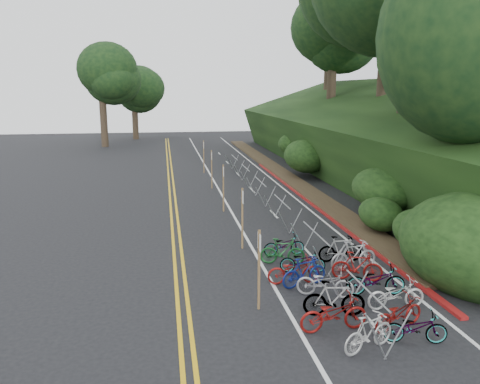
# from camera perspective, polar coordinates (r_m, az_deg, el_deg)

# --- Properties ---
(ground) EXTENTS (120.00, 120.00, 0.00)m
(ground) POSITION_cam_1_polar(r_m,az_deg,el_deg) (14.43, 1.24, -13.45)
(ground) COLOR black
(ground) RESTS_ON ground
(road_markings) EXTENTS (7.47, 80.00, 0.01)m
(road_markings) POSITION_cam_1_polar(r_m,az_deg,el_deg) (23.91, -1.67, -2.90)
(road_markings) COLOR gold
(road_markings) RESTS_ON ground
(red_curb) EXTENTS (0.25, 28.00, 0.10)m
(red_curb) POSITION_cam_1_polar(r_m,az_deg,el_deg) (26.80, 8.59, -1.26)
(red_curb) COLOR maroon
(red_curb) RESTS_ON ground
(embankment) EXTENTS (14.30, 48.14, 9.11)m
(embankment) POSITION_cam_1_polar(r_m,az_deg,el_deg) (35.52, 16.50, 5.81)
(embankment) COLOR black
(embankment) RESTS_ON ground
(tree_cluster) EXTENTS (32.23, 53.85, 17.98)m
(tree_cluster) POSITION_cam_1_polar(r_m,az_deg,el_deg) (37.20, 10.52, 19.78)
(tree_cluster) COLOR #2D2319
(tree_cluster) RESTS_ON ground
(bike_rack_front) EXTENTS (1.19, 2.63, 1.28)m
(bike_rack_front) POSITION_cam_1_polar(r_m,az_deg,el_deg) (12.84, 15.09, -12.85)
(bike_rack_front) COLOR gray
(bike_rack_front) RESTS_ON ground
(bike_racks_rest) EXTENTS (1.14, 23.00, 1.17)m
(bike_racks_rest) POSITION_cam_1_polar(r_m,az_deg,el_deg) (26.89, 2.51, 0.67)
(bike_racks_rest) COLOR gray
(bike_racks_rest) RESTS_ON ground
(signpost_near) EXTENTS (0.08, 0.40, 2.41)m
(signpost_near) POSITION_cam_1_polar(r_m,az_deg,el_deg) (13.57, 2.34, -8.81)
(signpost_near) COLOR brown
(signpost_near) RESTS_ON ground
(signposts_rest) EXTENTS (0.08, 18.40, 2.50)m
(signposts_rest) POSITION_cam_1_polar(r_m,az_deg,el_deg) (27.37, -2.84, 2.10)
(signposts_rest) COLOR brown
(signposts_rest) RESTS_ON ground
(bike_front) EXTENTS (0.68, 1.78, 0.92)m
(bike_front) POSITION_cam_1_polar(r_m,az_deg,el_deg) (15.71, 6.57, -9.47)
(bike_front) COLOR maroon
(bike_front) RESTS_ON ground
(bike_valet) EXTENTS (3.16, 8.58, 1.08)m
(bike_valet) POSITION_cam_1_polar(r_m,az_deg,el_deg) (15.18, 12.46, -10.41)
(bike_valet) COLOR beige
(bike_valet) RESTS_ON ground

